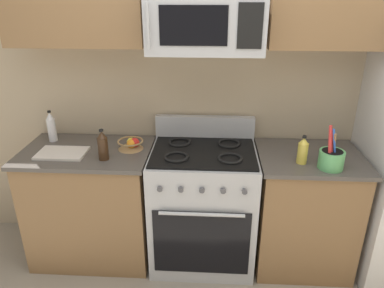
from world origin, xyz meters
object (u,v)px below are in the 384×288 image
at_px(range_oven, 203,205).
at_px(fruit_basket, 131,144).
at_px(utensil_crock, 331,158).
at_px(bottle_soy, 103,146).
at_px(microwave, 206,23).
at_px(bottle_oil, 303,151).
at_px(cutting_board, 62,153).
at_px(bottle_vinegar, 51,127).

relative_size(range_oven, fruit_basket, 5.79).
xyz_separation_m(utensil_crock, bottle_soy, (-1.51, 0.04, 0.03)).
bearing_deg(range_oven, microwave, 90.07).
height_order(microwave, bottle_oil, microwave).
height_order(range_oven, microwave, microwave).
bearing_deg(cutting_board, range_oven, 4.68).
bearing_deg(utensil_crock, microwave, 165.37).
xyz_separation_m(cutting_board, bottle_vinegar, (-0.16, 0.24, 0.10)).
xyz_separation_m(bottle_oil, bottle_soy, (-1.34, -0.02, 0.01)).
height_order(range_oven, fruit_basket, range_oven).
bearing_deg(bottle_vinegar, bottle_oil, -8.70).
relative_size(bottle_vinegar, bottle_oil, 1.23).
bearing_deg(cutting_board, bottle_vinegar, 124.16).
bearing_deg(bottle_oil, fruit_basket, 172.45).
height_order(bottle_vinegar, bottle_oil, bottle_vinegar).
bearing_deg(microwave, bottle_vinegar, 173.66).
bearing_deg(bottle_soy, bottle_vinegar, 147.95).
bearing_deg(fruit_basket, utensil_crock, -9.39).
bearing_deg(microwave, cutting_board, -173.79).
distance_m(microwave, fruit_basket, 0.99).
distance_m(fruit_basket, bottle_soy, 0.24).
bearing_deg(bottle_vinegar, bottle_soy, -32.05).
distance_m(range_oven, bottle_vinegar, 1.29).
distance_m(utensil_crock, bottle_soy, 1.51).
bearing_deg(range_oven, cutting_board, -175.32).
relative_size(microwave, bottle_oil, 3.68).
relative_size(utensil_crock, bottle_vinegar, 1.25).
bearing_deg(range_oven, bottle_vinegar, 172.36).
bearing_deg(fruit_basket, bottle_vinegar, 169.18).
distance_m(bottle_vinegar, bottle_soy, 0.57).
xyz_separation_m(microwave, bottle_vinegar, (-1.16, 0.13, -0.77)).
relative_size(utensil_crock, cutting_board, 0.89).
xyz_separation_m(range_oven, microwave, (-0.00, 0.03, 1.32)).
bearing_deg(bottle_soy, bottle_oil, 0.99).
bearing_deg(bottle_vinegar, range_oven, -7.64).
height_order(fruit_basket, cutting_board, fruit_basket).
distance_m(range_oven, bottle_soy, 0.88).
relative_size(utensil_crock, bottle_oil, 1.53).
relative_size(utensil_crock, bottle_soy, 1.37).
xyz_separation_m(range_oven, bottle_oil, (0.66, -0.12, 0.53)).
relative_size(bottle_oil, bottle_soy, 0.90).
bearing_deg(microwave, bottle_soy, -165.74).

